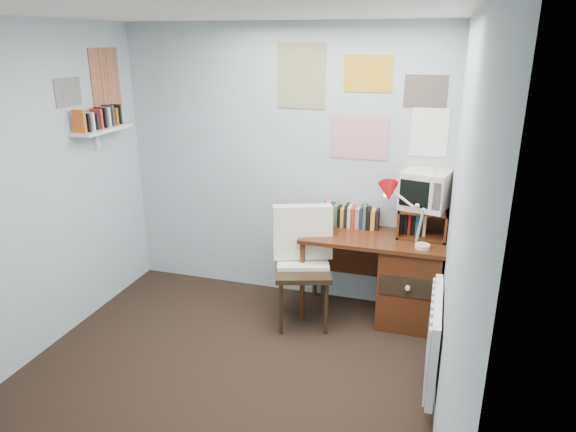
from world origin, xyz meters
name	(u,v)px	position (x,y,z in m)	size (l,w,h in m)	color
ground	(207,400)	(0.00, 0.00, 0.00)	(3.50, 3.50, 0.00)	black
back_wall	(282,166)	(0.00, 1.75, 1.25)	(3.00, 0.02, 2.50)	#A1B3B8
right_wall	(454,259)	(1.50, 0.00, 1.25)	(0.02, 3.50, 2.50)	#A1B3B8
ceiling	(182,9)	(0.00, 0.00, 2.50)	(3.00, 3.50, 0.02)	white
desk	(403,278)	(1.17, 1.48, 0.41)	(1.20, 0.55, 0.76)	#502612
desk_chair	(303,271)	(0.36, 1.18, 0.49)	(0.51, 0.48, 0.99)	black
desk_lamp	(425,222)	(1.31, 1.32, 0.98)	(0.31, 0.27, 0.44)	#AA0B0E
tv_riser	(422,222)	(1.29, 1.59, 0.89)	(0.40, 0.30, 0.25)	#502612
crt_tv	(425,188)	(1.29, 1.61, 1.18)	(0.36, 0.33, 0.34)	beige
book_row	(350,215)	(0.66, 1.66, 0.87)	(0.60, 0.14, 0.22)	#502612
radiator	(434,339)	(1.46, 0.55, 0.42)	(0.09, 0.80, 0.60)	white
wall_shelf	(103,129)	(-1.40, 1.10, 1.62)	(0.20, 0.62, 0.24)	white
posters_back	(361,102)	(0.70, 1.74, 1.85)	(1.20, 0.01, 0.90)	white
posters_left	(88,83)	(-1.49, 1.10, 2.00)	(0.01, 0.70, 0.60)	white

